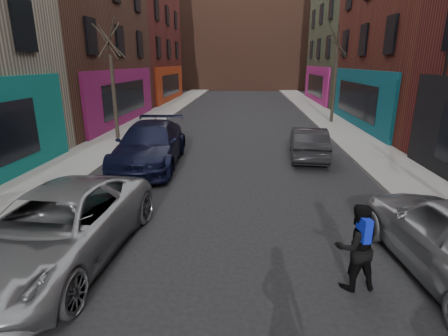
# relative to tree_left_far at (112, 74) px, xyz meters

# --- Properties ---
(sidewalk_left) EXTENTS (2.50, 84.00, 0.13)m
(sidewalk_left) POSITION_rel_tree_left_far_xyz_m (-0.05, 12.00, -3.31)
(sidewalk_left) COLOR gray
(sidewalk_left) RESTS_ON ground
(sidewalk_right) EXTENTS (2.50, 84.00, 0.13)m
(sidewalk_right) POSITION_rel_tree_left_far_xyz_m (12.45, 12.00, -3.31)
(sidewalk_right) COLOR gray
(sidewalk_right) RESTS_ON ground
(building_far) EXTENTS (40.00, 10.00, 14.00)m
(building_far) POSITION_rel_tree_left_far_xyz_m (6.20, 38.00, 3.62)
(building_far) COLOR #47281E
(building_far) RESTS_ON ground
(tree_left_far) EXTENTS (2.00, 2.00, 6.50)m
(tree_left_far) POSITION_rel_tree_left_far_xyz_m (0.00, 0.00, 0.00)
(tree_left_far) COLOR black
(tree_left_far) RESTS_ON sidewalk_left
(tree_right_far) EXTENTS (2.00, 2.00, 6.80)m
(tree_right_far) POSITION_rel_tree_left_far_xyz_m (12.40, 6.00, 0.15)
(tree_right_far) COLOR black
(tree_right_far) RESTS_ON sidewalk_right
(parked_left_far) EXTENTS (2.75, 5.48, 1.49)m
(parked_left_far) POSITION_rel_tree_left_far_xyz_m (3.00, -11.50, -2.64)
(parked_left_far) COLOR gray
(parked_left_far) RESTS_ON ground
(parked_left_end) EXTENTS (2.66, 5.86, 1.66)m
(parked_left_end) POSITION_rel_tree_left_far_xyz_m (3.00, -4.48, -2.55)
(parked_left_end) COLOR black
(parked_left_end) RESTS_ON ground
(parked_right_end) EXTENTS (1.73, 4.13, 1.33)m
(parked_right_end) POSITION_rel_tree_left_far_xyz_m (9.40, -2.99, -2.72)
(parked_right_end) COLOR black
(parked_right_end) RESTS_ON ground
(pedestrian) EXTENTS (0.90, 0.77, 1.63)m
(pedestrian) POSITION_rel_tree_left_far_xyz_m (8.77, -12.01, -2.56)
(pedestrian) COLOR black
(pedestrian) RESTS_ON ground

